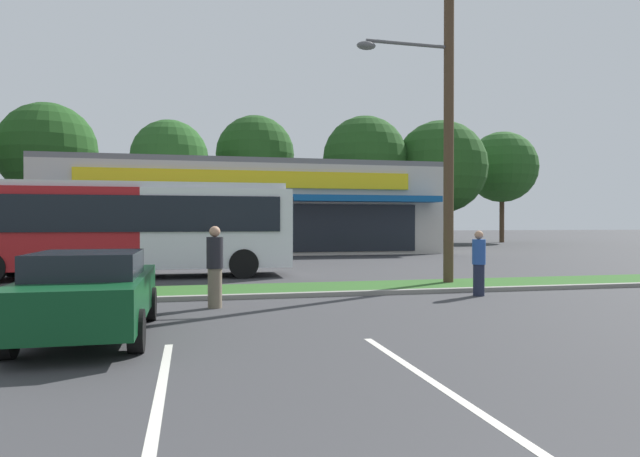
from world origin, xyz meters
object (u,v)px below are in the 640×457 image
at_px(pedestrian_by_pole, 215,267).
at_px(car_1, 90,292).
at_px(pedestrian_near_bench, 479,263).
at_px(utility_pole, 444,109).
at_px(city_bus, 127,226).

bearing_deg(pedestrian_by_pole, car_1, -91.34).
relative_size(car_1, pedestrian_near_bench, 2.66).
bearing_deg(pedestrian_by_pole, pedestrian_near_bench, 41.27).
bearing_deg(pedestrian_by_pole, utility_pole, 58.84).
relative_size(utility_pole, car_1, 2.20).
bearing_deg(pedestrian_near_bench, car_1, 13.75).
distance_m(city_bus, pedestrian_by_pole, 8.13).
xyz_separation_m(utility_pole, pedestrian_near_bench, (-0.09, -2.24, -4.43)).
height_order(car_1, pedestrian_by_pole, pedestrian_by_pole).
relative_size(utility_pole, city_bus, 0.88).
bearing_deg(city_bus, utility_pole, -26.47).
distance_m(utility_pole, pedestrian_near_bench, 4.97).
xyz_separation_m(car_1, pedestrian_near_bench, (8.90, 3.30, 0.10)).
height_order(utility_pole, pedestrian_near_bench, utility_pole).
relative_size(city_bus, car_1, 2.50).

